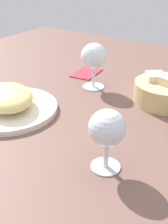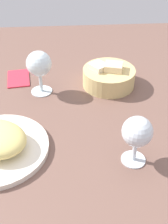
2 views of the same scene
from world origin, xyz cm
name	(u,v)px [view 1 (image 1 of 2)]	position (x,y,z in cm)	size (l,w,h in cm)	color
ground_plane	(70,112)	(0.00, 0.00, -1.00)	(140.00, 140.00, 2.00)	brown
plate	(9,109)	(-11.85, -10.00, 0.70)	(24.53, 24.53, 1.40)	white
omelette	(8,97)	(-11.85, -10.00, 3.95)	(15.75, 12.23, 5.10)	#EAD579
bread_basket	(164,91)	(18.46, 17.47, 3.13)	(16.33, 16.33, 7.72)	#D1B774
wine_glass_near	(107,131)	(19.86, -15.28, 8.16)	(6.80, 6.80, 12.12)	silver
wine_glass_far	(94,58)	(-2.53, 15.06, 9.08)	(7.50, 7.50, 13.42)	silver
folded_napkin	(87,72)	(-10.60, 23.33, 0.40)	(11.00, 7.00, 0.80)	red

